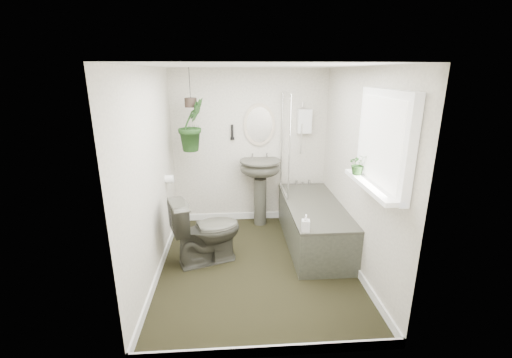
{
  "coord_description": "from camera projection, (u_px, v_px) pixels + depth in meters",
  "views": [
    {
      "loc": [
        -0.27,
        -3.64,
        2.24
      ],
      "look_at": [
        0.0,
        0.15,
        1.05
      ],
      "focal_mm": 24.0,
      "sensor_mm": 36.0,
      "label": 1
    }
  ],
  "objects": [
    {
      "name": "floor",
      "position": [
        257.0,
        266.0,
        4.15
      ],
      "size": [
        2.3,
        2.8,
        0.02
      ],
      "primitive_type": "cube",
      "color": "#2A2915",
      "rests_on": "ground"
    },
    {
      "name": "ceiling",
      "position": [
        257.0,
        65.0,
        3.46
      ],
      "size": [
        2.3,
        2.8,
        0.02
      ],
      "primitive_type": "cube",
      "color": "white",
      "rests_on": "ground"
    },
    {
      "name": "wall_back",
      "position": [
        250.0,
        148.0,
        5.15
      ],
      "size": [
        2.3,
        0.02,
        2.3
      ],
      "primitive_type": "cube",
      "color": "silver",
      "rests_on": "ground"
    },
    {
      "name": "wall_front",
      "position": [
        272.0,
        230.0,
        2.46
      ],
      "size": [
        2.3,
        0.02,
        2.3
      ],
      "primitive_type": "cube",
      "color": "silver",
      "rests_on": "ground"
    },
    {
      "name": "wall_left",
      "position": [
        151.0,
        177.0,
        3.73
      ],
      "size": [
        0.02,
        2.8,
        2.3
      ],
      "primitive_type": "cube",
      "color": "silver",
      "rests_on": "ground"
    },
    {
      "name": "wall_right",
      "position": [
        359.0,
        172.0,
        3.89
      ],
      "size": [
        0.02,
        2.8,
        2.3
      ],
      "primitive_type": "cube",
      "color": "silver",
      "rests_on": "ground"
    },
    {
      "name": "skirting",
      "position": [
        257.0,
        261.0,
        4.13
      ],
      "size": [
        2.3,
        2.8,
        0.1
      ],
      "primitive_type": "cube",
      "color": "white",
      "rests_on": "floor"
    },
    {
      "name": "bathtub",
      "position": [
        313.0,
        224.0,
        4.59
      ],
      "size": [
        0.72,
        1.72,
        0.58
      ],
      "primitive_type": null,
      "color": "#3C3B32",
      "rests_on": "floor"
    },
    {
      "name": "bath_screen",
      "position": [
        285.0,
        144.0,
        4.74
      ],
      "size": [
        0.04,
        0.72,
        1.4
      ],
      "primitive_type": null,
      "color": "silver",
      "rests_on": "bathtub"
    },
    {
      "name": "shower_box",
      "position": [
        304.0,
        121.0,
        5.02
      ],
      "size": [
        0.2,
        0.1,
        0.35
      ],
      "primitive_type": "cube",
      "color": "white",
      "rests_on": "wall_back"
    },
    {
      "name": "oval_mirror",
      "position": [
        259.0,
        125.0,
        5.01
      ],
      "size": [
        0.46,
        0.03,
        0.62
      ],
      "primitive_type": "ellipsoid",
      "color": "beige",
      "rests_on": "wall_back"
    },
    {
      "name": "wall_sconce",
      "position": [
        232.0,
        132.0,
        5.01
      ],
      "size": [
        0.04,
        0.04,
        0.22
      ],
      "primitive_type": "cylinder",
      "color": "black",
      "rests_on": "wall_back"
    },
    {
      "name": "toilet_roll_holder",
      "position": [
        169.0,
        179.0,
        4.47
      ],
      "size": [
        0.11,
        0.11,
        0.11
      ],
      "primitive_type": "cylinder",
      "rotation": [
        0.0,
        1.57,
        0.0
      ],
      "color": "white",
      "rests_on": "wall_left"
    },
    {
      "name": "window_recess",
      "position": [
        384.0,
        141.0,
        3.06
      ],
      "size": [
        0.08,
        1.0,
        0.9
      ],
      "primitive_type": "cube",
      "color": "white",
      "rests_on": "wall_right"
    },
    {
      "name": "window_sill",
      "position": [
        372.0,
        185.0,
        3.19
      ],
      "size": [
        0.18,
        1.0,
        0.04
      ],
      "primitive_type": "cube",
      "color": "white",
      "rests_on": "wall_right"
    },
    {
      "name": "window_blinds",
      "position": [
        379.0,
        141.0,
        3.06
      ],
      "size": [
        0.01,
        0.86,
        0.76
      ],
      "primitive_type": "cube",
      "color": "white",
      "rests_on": "wall_right"
    },
    {
      "name": "toilet",
      "position": [
        207.0,
        230.0,
        4.13
      ],
      "size": [
        0.92,
        0.71,
        0.83
      ],
      "primitive_type": "imported",
      "rotation": [
        0.0,
        0.0,
        1.91
      ],
      "color": "#3C3B32",
      "rests_on": "floor"
    },
    {
      "name": "pedestal_sink",
      "position": [
        260.0,
        192.0,
        5.15
      ],
      "size": [
        0.64,
        0.55,
        1.02
      ],
      "primitive_type": null,
      "rotation": [
        0.0,
        0.0,
        -0.08
      ],
      "color": "#3C3B32",
      "rests_on": "floor"
    },
    {
      "name": "sill_plant",
      "position": [
        358.0,
        164.0,
        3.43
      ],
      "size": [
        0.21,
        0.19,
        0.21
      ],
      "primitive_type": "imported",
      "rotation": [
        0.0,
        0.0,
        -0.12
      ],
      "color": "black",
      "rests_on": "window_sill"
    },
    {
      "name": "hanging_plant",
      "position": [
        192.0,
        125.0,
        4.59
      ],
      "size": [
        0.5,
        0.5,
        0.71
      ],
      "primitive_type": "imported",
      "rotation": [
        0.0,
        0.0,
        0.78
      ],
      "color": "black",
      "rests_on": "ceiling"
    },
    {
      "name": "soap_bottle",
      "position": [
        306.0,
        223.0,
        3.71
      ],
      "size": [
        0.1,
        0.1,
        0.19
      ],
      "primitive_type": "imported",
      "rotation": [
        0.0,
        0.0,
        -0.17
      ],
      "color": "black",
      "rests_on": "bathtub"
    },
    {
      "name": "hanging_pot",
      "position": [
        191.0,
        103.0,
        4.5
      ],
      "size": [
        0.16,
        0.16,
        0.12
      ],
      "primitive_type": "cylinder",
      "color": "black",
      "rests_on": "ceiling"
    }
  ]
}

